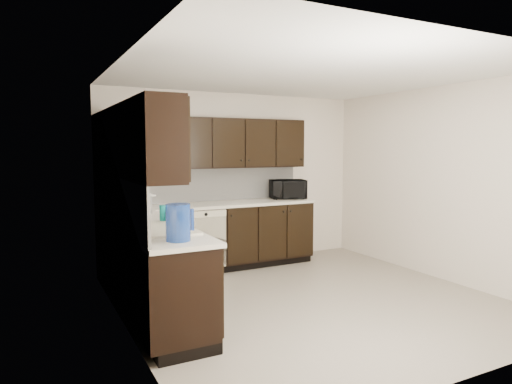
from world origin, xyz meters
The scene contains 20 objects.
floor centered at (0.00, 0.00, 0.00)m, with size 4.00×4.00×0.00m, color gray.
ceiling centered at (0.00, 0.00, 2.50)m, with size 4.00×4.00×0.00m, color white.
wall_back centered at (0.00, 2.00, 1.25)m, with size 4.00×0.02×2.50m, color beige.
wall_left centered at (-2.00, 0.00, 1.25)m, with size 0.02×4.00×2.50m, color beige.
wall_right centered at (2.00, 0.00, 1.25)m, with size 0.02×4.00×2.50m, color beige.
wall_front centered at (0.00, -2.00, 1.25)m, with size 4.00×0.02×2.50m, color beige.
lower_cabinets centered at (-1.01, 1.11, 0.41)m, with size 3.00×2.80×0.90m.
countertop centered at (-1.01, 1.11, 0.92)m, with size 3.03×2.83×0.04m.
backsplash centered at (-1.22, 1.32, 1.18)m, with size 3.00×2.80×0.48m.
upper_cabinets centered at (-1.10, 1.20, 1.77)m, with size 3.00×2.80×0.70m.
dishwasher centered at (-0.70, 1.41, 0.55)m, with size 0.58×0.04×0.78m.
sink centered at (-1.68, -0.01, 0.88)m, with size 0.54×0.82×0.42m.
microwave centered at (0.75, 1.72, 1.08)m, with size 0.51×0.35×0.28m, color black.
soap_bottle_a centered at (-1.48, 0.32, 1.03)m, with size 0.08×0.09×0.19m, color gray.
soap_bottle_b centered at (-1.85, 1.17, 1.04)m, with size 0.08×0.08×0.21m, color gray.
toaster_oven centered at (-1.75, 1.66, 1.04)m, with size 0.31×0.23×0.19m, color silver.
storage_bin centered at (-1.69, 1.35, 1.04)m, with size 0.52×0.38×0.20m, color white.
blue_pitcher centered at (-1.69, -0.56, 1.09)m, with size 0.20×0.20×0.31m, color #103697.
teal_tumbler centered at (-1.54, 0.41, 1.03)m, with size 0.08×0.08×0.18m, color #0C8681.
paper_towel_roll centered at (-1.55, 1.35, 1.10)m, with size 0.14×0.14×0.32m, color white.
Camera 1 is at (-2.82, -4.15, 1.71)m, focal length 32.00 mm.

